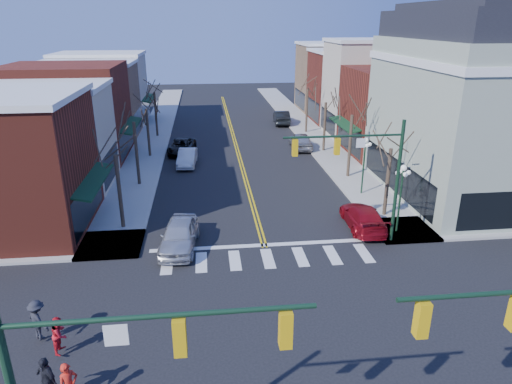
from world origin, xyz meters
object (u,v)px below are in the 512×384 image
object	(u,v)px
victorian_corner	(486,104)
car_left_mid	(187,158)
car_left_near	(179,235)
car_right_mid	(301,141)
car_left_far	(182,146)
pedestrian_red_b	(60,334)
car_right_near	(363,217)
pedestrian_dark_b	(38,320)
pedestrian_dark_a	(47,380)
car_right_far	(282,117)
lamppost_corner	(401,187)
lamppost_midblock	(364,156)

from	to	relation	value
victorian_corner	car_left_mid	world-z (taller)	victorian_corner
car_left_near	car_right_mid	distance (m)	23.24
car_left_far	pedestrian_red_b	size ratio (longest dim) A/B	3.18
car_right_near	pedestrian_dark_b	distance (m)	18.71
car_right_mid	pedestrian_dark_a	size ratio (longest dim) A/B	2.66
car_left_near	car_right_far	size ratio (longest dim) A/B	0.94
car_left_far	pedestrian_red_b	distance (m)	28.60
car_left_near	car_left_mid	bearing A→B (deg)	96.19
car_right_near	car_right_far	xyz separation A→B (m)	(0.00, 30.64, 0.11)
car_right_mid	pedestrian_dark_b	bearing A→B (deg)	61.89
car_left_far	car_right_mid	world-z (taller)	car_right_mid
car_left_far	pedestrian_dark_a	xyz separation A→B (m)	(-3.20, -30.94, 0.37)
victorian_corner	car_left_mid	bearing A→B (deg)	156.18
lamppost_corner	car_right_near	xyz separation A→B (m)	(-1.80, 0.98, -2.24)
car_right_mid	car_left_near	bearing A→B (deg)	63.55
pedestrian_red_b	pedestrian_dark_a	size ratio (longest dim) A/B	0.85
pedestrian_dark_a	car_right_far	bearing A→B (deg)	110.62
pedestrian_dark_a	pedestrian_dark_b	xyz separation A→B (m)	(-1.38, 3.43, -0.03)
car_right_far	pedestrian_dark_a	xyz separation A→B (m)	(-15.02, -43.07, 0.21)
lamppost_corner	pedestrian_dark_a	bearing A→B (deg)	-145.77
car_right_near	pedestrian_dark_a	distance (m)	19.50
car_right_near	pedestrian_dark_a	xyz separation A→B (m)	(-15.02, -12.43, 0.33)
pedestrian_red_b	victorian_corner	bearing A→B (deg)	-55.23
car_left_mid	lamppost_midblock	bearing A→B (deg)	-30.22
victorian_corner	lamppost_corner	world-z (taller)	victorian_corner
lamppost_midblock	pedestrian_dark_b	xyz separation A→B (m)	(-18.20, -14.51, -1.95)
victorian_corner	car_right_far	xyz separation A→B (m)	(-10.10, 25.63, -5.83)
car_right_near	pedestrian_red_b	distance (m)	18.24
victorian_corner	car_right_near	xyz separation A→B (m)	(-10.10, -5.02, -5.94)
lamppost_corner	lamppost_midblock	xyz separation A→B (m)	(0.00, 6.50, 0.00)
lamppost_midblock	car_left_far	size ratio (longest dim) A/B	0.89
pedestrian_red_b	pedestrian_dark_b	distance (m)	1.38
victorian_corner	pedestrian_dark_a	world-z (taller)	victorian_corner
car_left_near	car_right_near	distance (m)	11.30
car_left_near	car_right_far	bearing A→B (deg)	76.97
lamppost_midblock	car_left_mid	distance (m)	15.92
lamppost_midblock	car_right_near	xyz separation A→B (m)	(-1.80, -5.52, -2.24)
lamppost_midblock	car_right_near	distance (m)	6.22
pedestrian_dark_a	pedestrian_dark_b	size ratio (longest dim) A/B	1.04
car_left_near	victorian_corner	bearing A→B (deg)	23.17
car_left_near	car_left_far	bearing A→B (deg)	97.99
car_right_far	pedestrian_dark_b	xyz separation A→B (m)	(-16.40, -39.64, 0.18)
pedestrian_dark_b	car_left_far	bearing A→B (deg)	-58.50
pedestrian_red_b	car_left_mid	bearing A→B (deg)	-5.23
car_right_mid	pedestrian_red_b	xyz separation A→B (m)	(-15.34, -28.75, 0.10)
car_left_far	pedestrian_dark_b	bearing A→B (deg)	-91.87
pedestrian_dark_a	victorian_corner	bearing A→B (deg)	74.63
victorian_corner	lamppost_midblock	world-z (taller)	victorian_corner
victorian_corner	car_right_far	world-z (taller)	victorian_corner
car_left_far	pedestrian_red_b	bearing A→B (deg)	-89.48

